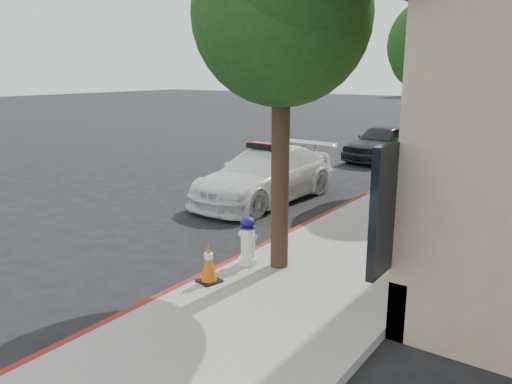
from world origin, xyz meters
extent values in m
plane|color=black|center=(0.00, 0.00, 0.00)|extent=(120.00, 120.00, 0.00)
cube|color=gray|center=(3.60, 10.00, 0.07)|extent=(3.20, 50.00, 0.15)
cube|color=maroon|center=(2.06, 10.00, 0.07)|extent=(0.12, 50.00, 0.15)
cylinder|color=black|center=(2.90, -2.00, 1.80)|extent=(0.30, 0.30, 3.30)
sphere|color=#163D13|center=(2.90, -2.00, 4.25)|extent=(2.80, 2.80, 2.80)
sphere|color=#163D13|center=(2.55, -1.70, 3.95)|extent=(2.10, 2.10, 2.10)
cylinder|color=black|center=(2.90, 6.00, 1.74)|extent=(0.30, 0.30, 3.19)
sphere|color=#163D13|center=(2.90, 6.00, 4.14)|extent=(2.60, 2.60, 2.60)
sphere|color=#163D13|center=(3.30, 5.70, 4.54)|extent=(2.08, 2.08, 2.08)
sphere|color=#163D13|center=(2.55, 6.30, 3.84)|extent=(1.95, 1.95, 1.95)
cylinder|color=black|center=(2.90, 14.00, 1.86)|extent=(0.30, 0.30, 3.41)
sphere|color=#163D13|center=(2.90, 14.00, 4.36)|extent=(3.00, 3.00, 3.00)
sphere|color=#163D13|center=(3.30, 13.70, 4.76)|extent=(2.40, 2.40, 2.40)
sphere|color=#163D13|center=(2.55, 14.30, 4.06)|extent=(2.25, 2.25, 2.25)
imported|color=white|center=(-0.12, 2.03, 0.71)|extent=(2.15, 4.93, 1.41)
cube|color=black|center=(-0.12, 2.03, 1.47)|extent=(1.11, 0.32, 0.14)
cube|color=#A50A07|center=(-0.12, 2.03, 1.53)|extent=(0.91, 0.25, 0.06)
imported|color=black|center=(0.13, 9.84, 0.71)|extent=(2.09, 4.30, 1.41)
imported|color=black|center=(1.14, 14.90, 0.66)|extent=(1.85, 4.16, 1.33)
cylinder|color=white|center=(2.40, -2.23, 0.20)|extent=(0.33, 0.33, 0.10)
cylinder|color=white|center=(2.40, -2.23, 0.53)|extent=(0.24, 0.24, 0.56)
ellipsoid|color=navy|center=(2.40, -2.23, 0.91)|extent=(0.26, 0.26, 0.19)
cylinder|color=white|center=(2.40, -2.23, 0.66)|extent=(0.35, 0.13, 0.10)
cylinder|color=white|center=(2.40, -2.23, 0.66)|extent=(0.11, 0.19, 0.10)
cube|color=black|center=(2.35, -3.21, 0.16)|extent=(0.40, 0.40, 0.03)
cone|color=#DB5F0B|center=(2.35, -3.21, 0.48)|extent=(0.26, 0.26, 0.61)
cylinder|color=white|center=(2.35, -3.21, 0.58)|extent=(0.14, 0.14, 0.09)
camera|label=1|loc=(7.22, -8.81, 3.43)|focal=35.00mm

